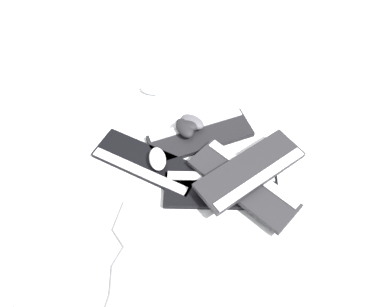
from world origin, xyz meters
name	(u,v)px	position (x,y,z in m)	size (l,w,h in m)	color
ground_plane	(178,150)	(0.00, 0.00, 0.00)	(3.20, 3.20, 0.00)	white
keyboard_0	(221,190)	(0.25, -0.07, 0.01)	(0.45, 0.37, 0.03)	black
keyboard_1	(200,136)	(0.04, 0.11, 0.01)	(0.37, 0.45, 0.03)	black
keyboard_2	(146,163)	(-0.06, -0.13, 0.01)	(0.46, 0.20, 0.03)	black
keyboard_3	(243,183)	(0.32, -0.01, 0.04)	(0.46, 0.21, 0.03)	#232326
keyboard_4	(251,170)	(0.32, 0.04, 0.07)	(0.29, 0.46, 0.03)	#232326
mouse_0	(192,122)	(-0.01, 0.13, 0.05)	(0.11, 0.07, 0.04)	#4C4C51
mouse_1	(189,126)	(-0.01, 0.10, 0.05)	(0.11, 0.07, 0.04)	black
mouse_2	(185,128)	(-0.02, 0.08, 0.05)	(0.11, 0.07, 0.04)	black
mouse_3	(158,159)	(-0.02, -0.11, 0.05)	(0.11, 0.07, 0.04)	silver
mouse_4	(152,89)	(-0.29, 0.21, 0.02)	(0.11, 0.07, 0.04)	silver
cable_0	(84,296)	(0.09, -0.65, 0.00)	(0.30, 0.57, 0.01)	#59595B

